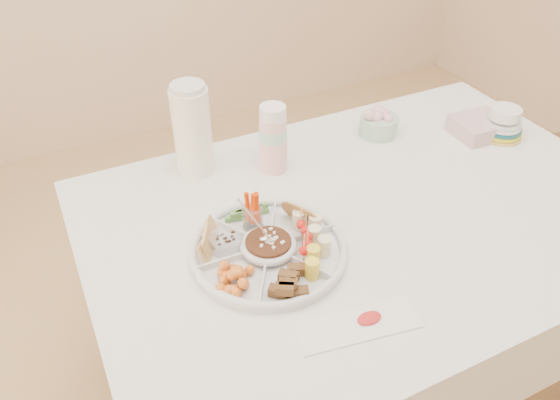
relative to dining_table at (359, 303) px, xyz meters
name	(u,v)px	position (x,y,z in m)	size (l,w,h in m)	color
floor	(350,375)	(0.00, 0.00, -0.38)	(4.00, 4.00, 0.00)	tan
dining_table	(359,303)	(0.00, 0.00, 0.00)	(1.52, 1.02, 0.76)	white
party_tray	(269,248)	(-0.33, -0.04, 0.40)	(0.38, 0.38, 0.04)	white
bean_dip	(268,245)	(-0.33, -0.04, 0.41)	(0.11, 0.11, 0.04)	#492E16
tortillas	(298,213)	(-0.21, 0.02, 0.42)	(0.09, 0.09, 0.05)	#BA7934
carrot_cucumber	(248,204)	(-0.32, 0.09, 0.44)	(0.11, 0.11, 0.10)	#DF3601
pita_raisins	(215,238)	(-0.44, 0.03, 0.42)	(0.12, 0.12, 0.06)	tan
cherries	(235,275)	(-0.44, -0.10, 0.42)	(0.11, 0.11, 0.04)	orange
granola_chunks	(292,279)	(-0.33, -0.17, 0.42)	(0.11, 0.11, 0.05)	brown
banana_tomato	(323,240)	(-0.22, -0.11, 0.44)	(0.11, 0.11, 0.09)	#FFED6C
cup_stack	(273,135)	(-0.16, 0.30, 0.49)	(0.08, 0.08, 0.23)	beige
thermos	(192,129)	(-0.37, 0.39, 0.52)	(0.11, 0.11, 0.28)	white
flower_bowl	(379,121)	(0.24, 0.33, 0.43)	(0.12, 0.12, 0.09)	#98C6AF
napkin_stack	(479,127)	(0.54, 0.18, 0.41)	(0.16, 0.14, 0.05)	beige
plate_stack	(502,124)	(0.59, 0.14, 0.42)	(0.14, 0.14, 0.09)	yellow
placemat	(357,325)	(-0.25, -0.32, 0.38)	(0.27, 0.09, 0.01)	white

